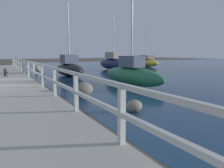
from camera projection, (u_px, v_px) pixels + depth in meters
ground_plane at (2, 88)px, 11.03m from camera, size 120.00×120.00×0.00m
dock_walkway at (2, 85)px, 11.01m from camera, size 3.38×36.00×0.26m
railing at (34, 68)px, 11.63m from camera, size 0.10×32.50×1.02m
boulder_far_strip at (38, 69)px, 20.48m from camera, size 0.79×0.71×0.60m
boulder_downstream at (134, 106)px, 6.51m from camera, size 0.50×0.45×0.37m
boulder_water_edge at (83, 89)px, 8.79m from camera, size 0.80×0.72×0.60m
boulder_near_dock at (42, 74)px, 16.48m from camera, size 0.40×0.36×0.30m
mooring_bollard at (6, 72)px, 14.03m from camera, size 0.23×0.23×0.54m
sailboat_green at (131, 74)px, 11.90m from camera, size 1.27×5.19×6.71m
sailboat_yellow at (146, 62)px, 28.82m from camera, size 2.42×5.85×4.80m
sailboat_black at (69, 68)px, 16.58m from camera, size 1.97×3.79×5.38m
sailboat_navy at (113, 63)px, 22.85m from camera, size 1.68×5.33×5.44m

